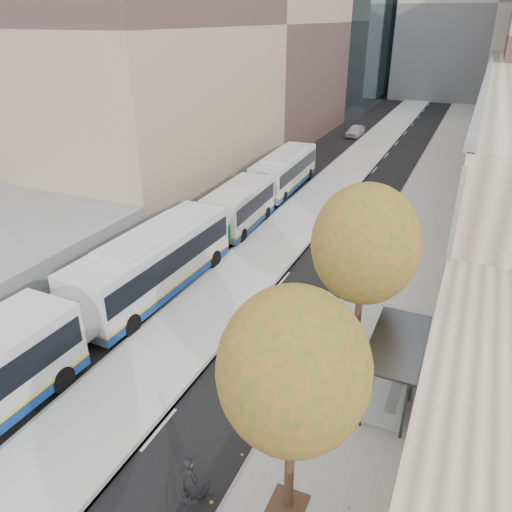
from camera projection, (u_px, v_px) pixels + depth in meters
The scene contains 11 objects.
bus_platform at pixel (331, 187), 42.26m from camera, with size 4.25×150.00×0.15m, color #B8B8B8.
sidewalk at pixel (429, 201), 39.34m from camera, with size 4.75×150.00×0.08m, color gray.
building_midrise at pixel (172, 24), 48.63m from camera, with size 24.00×46.00×25.00m, color gray.
building_far_block at pixel (499, 4), 82.33m from camera, with size 30.00×18.00×30.00m, color #A49E96.
bus_shelter at pixel (402, 352), 18.06m from camera, with size 1.90×4.40×2.53m.
tree_b at pixel (293, 371), 12.69m from camera, with size 4.00×4.00×6.97m.
tree_c at pixel (365, 244), 19.17m from camera, with size 4.20×4.20×7.28m.
bus_near at pixel (95, 302), 22.07m from camera, with size 3.38×19.43×3.23m.
bus_far at pixel (267, 184), 38.09m from camera, with size 3.13×17.55×2.91m.
cyclist at pixel (190, 491), 14.45m from camera, with size 0.85×1.66×2.05m.
distant_car at pixel (355, 131), 60.15m from camera, with size 1.60×3.98×1.35m, color silver.
Camera 1 is at (6.87, -4.66, 13.18)m, focal length 35.00 mm.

